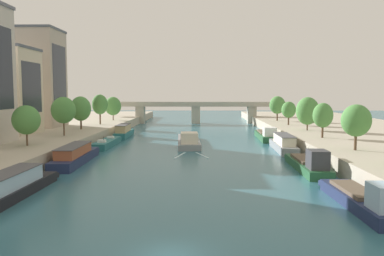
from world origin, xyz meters
The scene contains 26 objects.
ground_plane centered at (0.00, 0.00, 0.00)m, with size 400.00×400.00×0.00m, color #2D6070.
quay_left centered at (-36.44, 55.00, 1.18)m, with size 36.00×170.00×2.35m, color #B2A893.
quay_right centered at (36.44, 55.00, 1.18)m, with size 36.00×170.00×2.35m, color #B2A893.
barge_midriver centered at (-0.63, 52.75, 0.89)m, with size 5.20×20.06×3.00m.
wake_behind_barge centered at (0.19, 39.85, 0.01)m, with size 5.59×6.06×0.03m.
moored_boat_left_lone centered at (-16.64, 13.90, 1.10)m, with size 3.41×15.01×2.64m.
moored_boat_left_near centered at (-16.43, 32.20, 1.14)m, with size 3.56×16.76×2.72m.
moored_boat_left_end centered at (-16.18, 50.63, 0.63)m, with size 2.74×14.38×2.30m.
moored_boat_left_far centered at (-15.98, 65.71, 1.24)m, with size 2.89×13.54×2.98m.
moored_boat_right_midway centered at (16.15, 10.40, 0.93)m, with size 3.25×14.30×3.17m.
moored_boat_right_lone centered at (15.90, 27.28, 0.97)m, with size 3.14×14.97×3.36m.
moored_boat_right_near centered at (16.35, 45.30, 1.22)m, with size 3.25×15.34×2.92m.
moored_boat_right_far centered at (16.10, 62.31, 0.94)m, with size 3.81×16.82×3.07m.
tree_left_past_mid centered at (-24.11, 33.75, 6.19)m, with size 4.08×4.08×6.01m.
tree_left_end_of_row centered at (-23.33, 47.38, 7.01)m, with size 4.42×4.42×7.09m.
tree_left_far centered at (-23.95, 59.62, 6.78)m, with size 4.35×4.35×7.06m.
tree_left_third centered at (-23.28, 73.05, 7.27)m, with size 3.86×3.86×7.40m.
tree_left_midway centered at (-23.30, 87.51, 6.36)m, with size 4.61×4.61×6.64m.
tree_right_third centered at (23.00, 30.20, 6.43)m, with size 3.99×3.99×6.29m.
tree_right_nearest centered at (23.08, 45.24, 6.26)m, with size 3.48×3.48×6.08m.
tree_right_end_of_row centered at (23.99, 58.60, 6.39)m, with size 4.75×4.75×6.93m.
tree_right_by_lamp centered at (23.06, 72.21, 6.04)m, with size 3.45×3.45×5.68m.
tree_right_distant centered at (22.96, 86.15, 6.74)m, with size 4.38×4.38×6.85m.
building_left_middle centered at (-35.66, 50.64, 10.63)m, with size 10.90×10.85×16.51m.
building_left_far_end centered at (-35.66, 66.15, 13.54)m, with size 10.42×10.75×22.34m.
bridge_far centered at (0.00, 106.52, 4.53)m, with size 60.88×4.40×7.11m.
Camera 1 is at (1.91, -23.87, 10.27)m, focal length 36.86 mm.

